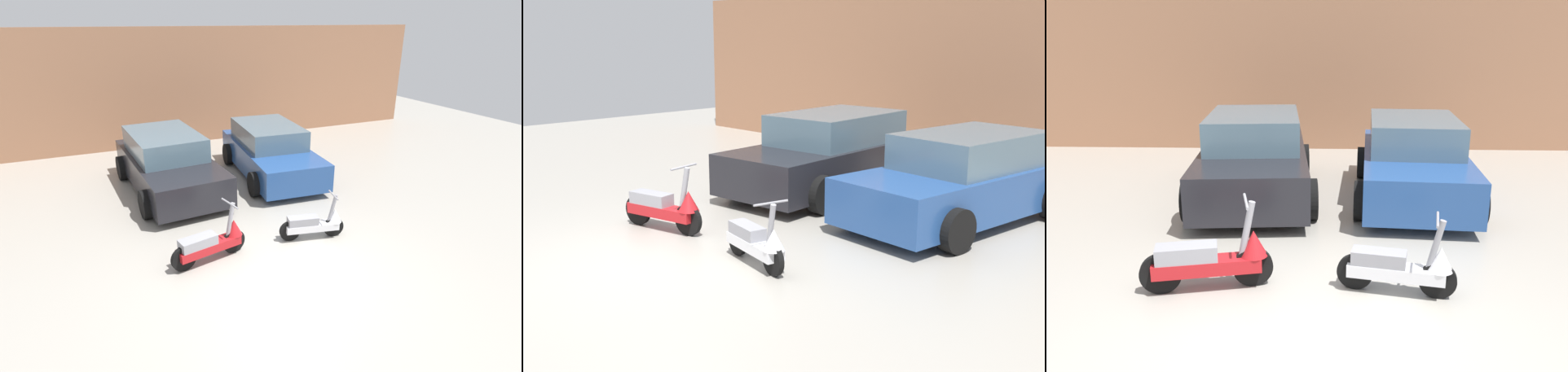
% 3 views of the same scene
% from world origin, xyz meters
% --- Properties ---
extents(ground_plane, '(28.00, 28.00, 0.00)m').
position_xyz_m(ground_plane, '(0.00, 0.00, 0.00)').
color(ground_plane, '#9E998E').
extents(wall_back, '(19.60, 0.12, 3.95)m').
position_xyz_m(wall_back, '(0.00, 8.79, 1.97)').
color(wall_back, '#9E6B4C').
rests_on(wall_back, ground_plane).
extents(scooter_front_left, '(1.50, 0.65, 1.06)m').
position_xyz_m(scooter_front_left, '(-1.10, 0.91, 0.38)').
color(scooter_front_left, black).
rests_on(scooter_front_left, ground_plane).
extents(scooter_front_right, '(1.33, 0.56, 0.94)m').
position_xyz_m(scooter_front_right, '(1.05, 0.86, 0.33)').
color(scooter_front_right, black).
rests_on(scooter_front_right, ground_plane).
extents(car_rear_left, '(2.40, 4.52, 1.49)m').
position_xyz_m(car_rear_left, '(-1.12, 4.65, 0.71)').
color(car_rear_left, black).
rests_on(car_rear_left, ground_plane).
extents(car_rear_center, '(2.29, 4.33, 1.43)m').
position_xyz_m(car_rear_center, '(1.77, 4.60, 0.68)').
color(car_rear_center, navy).
rests_on(car_rear_center, ground_plane).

